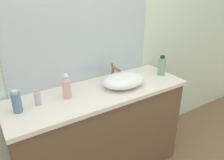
# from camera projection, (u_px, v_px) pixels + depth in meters

# --- Properties ---
(bathroom_wall_rear) EXTENTS (6.00, 0.06, 2.60)m
(bathroom_wall_rear) POSITION_uv_depth(u_px,v_px,m) (80.00, 38.00, 1.97)
(bathroom_wall_rear) COLOR silver
(bathroom_wall_rear) RESTS_ON ground
(vanity_counter) EXTENTS (1.57, 0.54, 0.91)m
(vanity_counter) POSITION_uv_depth(u_px,v_px,m) (101.00, 134.00, 2.08)
(vanity_counter) COLOR brown
(vanity_counter) RESTS_ON ground
(wall_mirror_panel) EXTENTS (1.36, 0.01, 1.11)m
(wall_mirror_panel) POSITION_uv_depth(u_px,v_px,m) (82.00, 19.00, 1.88)
(wall_mirror_panel) COLOR #B2BCC6
(wall_mirror_panel) RESTS_ON vanity_counter
(sink_basin) EXTENTS (0.40, 0.29, 0.11)m
(sink_basin) POSITION_uv_depth(u_px,v_px,m) (124.00, 80.00, 1.96)
(sink_basin) COLOR white
(sink_basin) RESTS_ON vanity_counter
(faucet) EXTENTS (0.03, 0.14, 0.16)m
(faucet) POSITION_uv_depth(u_px,v_px,m) (114.00, 71.00, 2.07)
(faucet) COLOR brown
(faucet) RESTS_ON vanity_counter
(soap_dispenser) EXTENTS (0.07, 0.07, 0.21)m
(soap_dispenser) POSITION_uv_depth(u_px,v_px,m) (67.00, 88.00, 1.75)
(soap_dispenser) COLOR #DD9E9A
(soap_dispenser) RESTS_ON vanity_counter
(lotion_bottle) EXTENTS (0.05, 0.05, 0.12)m
(lotion_bottle) POSITION_uv_depth(u_px,v_px,m) (38.00, 98.00, 1.66)
(lotion_bottle) COLOR #C0ADCF
(lotion_bottle) RESTS_ON vanity_counter
(perfume_bottle) EXTENTS (0.07, 0.07, 0.17)m
(perfume_bottle) POSITION_uv_depth(u_px,v_px,m) (17.00, 102.00, 1.56)
(perfume_bottle) COLOR #55769F
(perfume_bottle) RESTS_ON vanity_counter
(spray_can) EXTENTS (0.07, 0.07, 0.20)m
(spray_can) POSITION_uv_depth(u_px,v_px,m) (162.00, 66.00, 2.18)
(spray_can) COLOR #71A676
(spray_can) RESTS_ON vanity_counter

